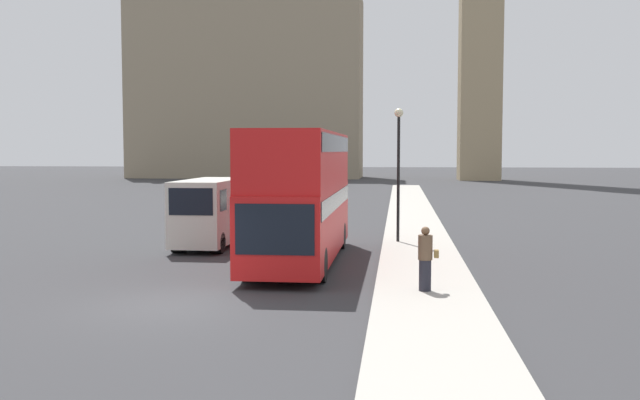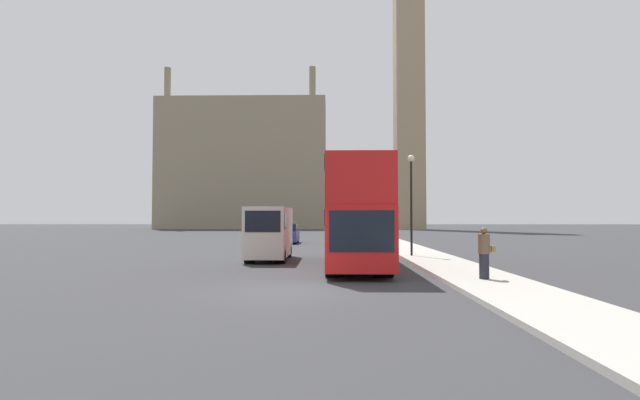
# 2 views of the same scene
# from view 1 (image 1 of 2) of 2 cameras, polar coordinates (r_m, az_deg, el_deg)

# --- Properties ---
(ground_plane) EXTENTS (300.00, 300.00, 0.00)m
(ground_plane) POSITION_cam_1_polar(r_m,az_deg,el_deg) (18.29, -11.88, -8.25)
(ground_plane) COLOR #333335
(sidewalk_strip) EXTENTS (2.82, 120.00, 0.15)m
(sidewalk_strip) POSITION_cam_1_polar(r_m,az_deg,el_deg) (17.41, 8.84, -8.59)
(sidewalk_strip) COLOR #ADA89E
(sidewalk_strip) RESTS_ON ground_plane
(building_block_distant) EXTENTS (32.59, 10.32, 30.85)m
(building_block_distant) POSITION_cam_1_polar(r_m,az_deg,el_deg) (102.90, -5.89, 8.87)
(building_block_distant) COLOR gray
(building_block_distant) RESTS_ON ground_plane
(red_double_decker_bus) EXTENTS (2.51, 10.43, 4.46)m
(red_double_decker_bus) POSITION_cam_1_polar(r_m,az_deg,el_deg) (24.34, -1.54, 0.73)
(red_double_decker_bus) COLOR red
(red_double_decker_bus) RESTS_ON ground_plane
(white_van) EXTENTS (1.96, 5.37, 2.69)m
(white_van) POSITION_cam_1_polar(r_m,az_deg,el_deg) (28.70, -8.82, -0.88)
(white_van) COLOR silver
(white_van) RESTS_ON ground_plane
(pedestrian) EXTENTS (0.54, 0.38, 1.70)m
(pedestrian) POSITION_cam_1_polar(r_m,az_deg,el_deg) (19.02, 8.44, -4.68)
(pedestrian) COLOR #23232D
(pedestrian) RESTS_ON sidewalk_strip
(street_lamp) EXTENTS (0.36, 0.36, 5.40)m
(street_lamp) POSITION_cam_1_polar(r_m,az_deg,el_deg) (29.02, 6.30, 3.71)
(street_lamp) COLOR black
(street_lamp) RESTS_ON sidewalk_strip
(parked_sedan) EXTENTS (1.73, 4.59, 1.64)m
(parked_sedan) POSITION_cam_1_polar(r_m,az_deg,el_deg) (45.32, -3.86, 0.03)
(parked_sedan) COLOR navy
(parked_sedan) RESTS_ON ground_plane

